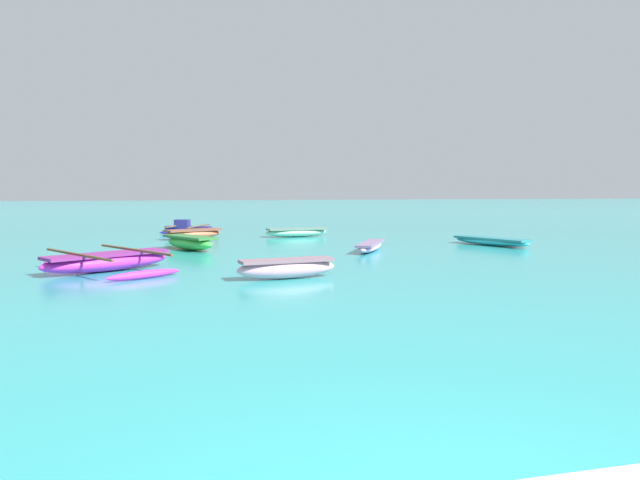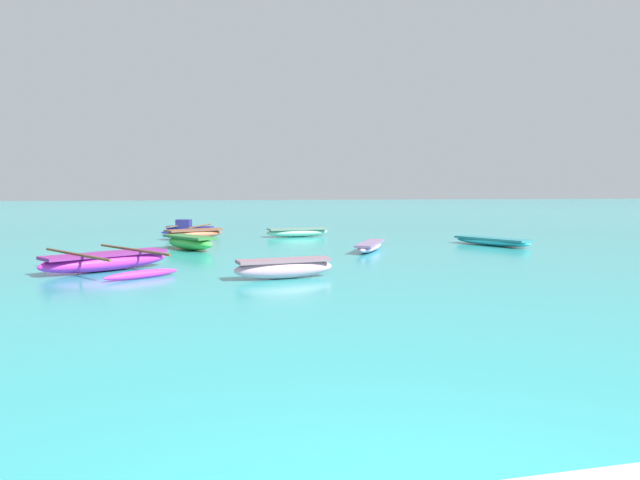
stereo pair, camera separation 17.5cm
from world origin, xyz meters
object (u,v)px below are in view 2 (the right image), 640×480
moored_boat_3 (492,241)px  moored_boat_4 (370,246)px  moored_boat_1 (189,228)px  moored_boat_5 (297,232)px  moored_boat_2 (190,242)px  moored_boat_6 (194,233)px  moored_boat_7 (284,267)px  moored_boat_0 (106,261)px

moored_boat_3 → moored_boat_4: size_ratio=1.13×
moored_boat_1 → moored_boat_5: bearing=-20.2°
moored_boat_2 → moored_boat_6: size_ratio=0.98×
moored_boat_2 → moored_boat_1: bearing=149.4°
moored_boat_1 → moored_boat_2: 8.73m
moored_boat_5 → moored_boat_7: size_ratio=1.19×
moored_boat_5 → moored_boat_6: 4.56m
moored_boat_4 → moored_boat_7: bearing=173.0°
moored_boat_6 → moored_boat_2: bearing=-117.8°
moored_boat_2 → moored_boat_7: moored_boat_2 is taller
moored_boat_2 → moored_boat_3: bearing=54.1°
moored_boat_4 → moored_boat_0: bearing=139.5°
moored_boat_0 → moored_boat_1: (2.13, 13.67, -0.05)m
moored_boat_2 → moored_boat_3: (11.19, -1.02, -0.10)m
moored_boat_5 → moored_boat_6: moored_boat_6 is taller
moored_boat_0 → moored_boat_1: moored_boat_1 is taller
moored_boat_5 → moored_boat_6: bearing=174.4°
moored_boat_2 → moored_boat_7: size_ratio=1.06×
moored_boat_4 → moored_boat_3: bearing=-52.2°
moored_boat_0 → moored_boat_4: bearing=-12.2°
moored_boat_3 → moored_boat_5: bearing=-155.4°
moored_boat_4 → moored_boat_7: moored_boat_7 is taller
moored_boat_6 → moored_boat_7: moored_boat_7 is taller
moored_boat_2 → moored_boat_7: bearing=-14.2°
moored_boat_5 → moored_boat_0: bearing=-132.7°
moored_boat_4 → moored_boat_5: 6.62m
moored_boat_0 → moored_boat_3: (13.33, 3.93, -0.09)m
moored_boat_2 → moored_boat_5: 6.65m
moored_boat_4 → moored_boat_2: bearing=102.0°
moored_boat_2 → moored_boat_6: bearing=146.9°
moored_boat_6 → moored_boat_5: bearing=-24.0°
moored_boat_0 → moored_boat_5: bearing=21.4°
moored_boat_0 → moored_boat_1: 13.84m
moored_boat_1 → moored_boat_6: size_ratio=1.41×
moored_boat_1 → moored_boat_6: 4.19m
moored_boat_6 → moored_boat_7: 11.97m
moored_boat_6 → moored_boat_7: (1.97, -11.81, 0.02)m
moored_boat_5 → moored_boat_6: size_ratio=1.09×
moored_boat_7 → moored_boat_1: bearing=89.2°
moored_boat_3 → moored_boat_1: bearing=-155.1°
moored_boat_2 → moored_boat_5: bearing=103.7°
moored_boat_1 → moored_boat_3: (11.20, -9.75, -0.04)m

